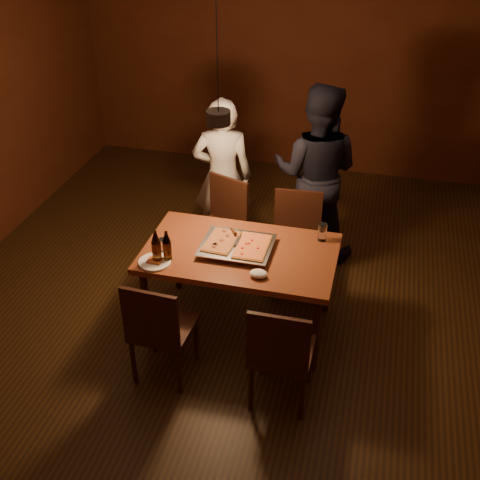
% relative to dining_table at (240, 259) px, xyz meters
% --- Properties ---
extents(room_shell, '(6.00, 6.00, 6.00)m').
position_rel_dining_table_xyz_m(room_shell, '(-0.21, 0.19, 0.72)').
color(room_shell, '#3B2510').
rests_on(room_shell, ground).
extents(dining_table, '(1.50, 0.90, 0.75)m').
position_rel_dining_table_xyz_m(dining_table, '(0.00, 0.00, 0.00)').
color(dining_table, brown).
rests_on(dining_table, floor).
extents(chair_far_left, '(0.54, 0.54, 0.49)m').
position_rel_dining_table_xyz_m(chair_far_left, '(-0.38, 0.82, -0.14)').
color(chair_far_left, '#38190F').
rests_on(chair_far_left, floor).
extents(chair_far_right, '(0.45, 0.45, 0.49)m').
position_rel_dining_table_xyz_m(chair_far_right, '(0.33, 0.73, -0.14)').
color(chair_far_right, '#38190F').
rests_on(chair_far_right, floor).
extents(chair_near_left, '(0.44, 0.44, 0.49)m').
position_rel_dining_table_xyz_m(chair_near_left, '(-0.42, -0.74, -0.14)').
color(chair_near_left, '#38190F').
rests_on(chair_near_left, floor).
extents(chair_near_right, '(0.42, 0.42, 0.49)m').
position_rel_dining_table_xyz_m(chair_near_right, '(0.48, -0.78, -0.14)').
color(chair_near_right, '#38190F').
rests_on(chair_near_right, floor).
extents(pizza_tray, '(0.56, 0.46, 0.05)m').
position_rel_dining_table_xyz_m(pizza_tray, '(-0.03, 0.01, 0.10)').
color(pizza_tray, silver).
rests_on(pizza_tray, dining_table).
extents(pizza_meat, '(0.25, 0.37, 0.02)m').
position_rel_dining_table_xyz_m(pizza_meat, '(-0.15, 0.01, 0.13)').
color(pizza_meat, maroon).
rests_on(pizza_meat, pizza_tray).
extents(pizza_cheese, '(0.24, 0.38, 0.02)m').
position_rel_dining_table_xyz_m(pizza_cheese, '(0.10, 0.00, 0.13)').
color(pizza_cheese, gold).
rests_on(pizza_cheese, pizza_tray).
extents(spatula, '(0.20, 0.25, 0.04)m').
position_rel_dining_table_xyz_m(spatula, '(-0.03, 0.04, 0.14)').
color(spatula, silver).
rests_on(spatula, pizza_tray).
extents(beer_bottle_a, '(0.07, 0.07, 0.27)m').
position_rel_dining_table_xyz_m(beer_bottle_a, '(-0.57, -0.30, 0.21)').
color(beer_bottle_a, black).
rests_on(beer_bottle_a, dining_table).
extents(beer_bottle_b, '(0.07, 0.07, 0.25)m').
position_rel_dining_table_xyz_m(beer_bottle_b, '(-0.50, -0.26, 0.20)').
color(beer_bottle_b, black).
rests_on(beer_bottle_b, dining_table).
extents(water_glass_left, '(0.07, 0.07, 0.11)m').
position_rel_dining_table_xyz_m(water_glass_left, '(-0.58, -0.15, 0.13)').
color(water_glass_left, silver).
rests_on(water_glass_left, dining_table).
extents(water_glass_right, '(0.07, 0.07, 0.15)m').
position_rel_dining_table_xyz_m(water_glass_right, '(0.60, 0.32, 0.15)').
color(water_glass_right, silver).
rests_on(water_glass_right, dining_table).
extents(plate_slice, '(0.25, 0.25, 0.03)m').
position_rel_dining_table_xyz_m(plate_slice, '(-0.58, -0.32, 0.08)').
color(plate_slice, white).
rests_on(plate_slice, dining_table).
extents(napkin, '(0.13, 0.10, 0.06)m').
position_rel_dining_table_xyz_m(napkin, '(0.21, -0.30, 0.10)').
color(napkin, white).
rests_on(napkin, dining_table).
extents(diner_white, '(0.64, 0.49, 1.55)m').
position_rel_dining_table_xyz_m(diner_white, '(-0.46, 1.16, 0.10)').
color(diner_white, silver).
rests_on(diner_white, floor).
extents(diner_dark, '(0.87, 0.70, 1.71)m').
position_rel_dining_table_xyz_m(diner_dark, '(0.40, 1.29, 0.18)').
color(diner_dark, black).
rests_on(diner_dark, floor).
extents(pendant_lamp, '(0.18, 0.18, 1.10)m').
position_rel_dining_table_xyz_m(pendant_lamp, '(-0.21, 0.19, 1.08)').
color(pendant_lamp, black).
rests_on(pendant_lamp, ceiling).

